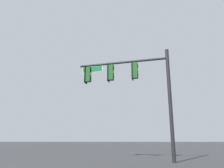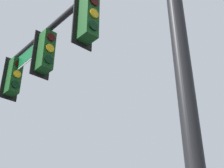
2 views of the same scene
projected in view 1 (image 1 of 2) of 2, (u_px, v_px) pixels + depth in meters
The scene contains 1 object.
signal_pole_near at pixel (132, 82), 14.71m from camera, with size 6.20×1.63×7.15m.
Camera 1 is at (-5.98, 7.92, 1.27)m, focal length 35.00 mm.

